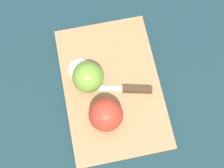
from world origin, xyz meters
TOP-DOWN VIEW (x-y plane):
  - ground_plane at (0.00, 0.00)m, footprint 4.00×4.00m
  - cutting_board at (0.00, 0.00)m, footprint 0.37×0.25m
  - apple_half_left at (-0.08, 0.03)m, footprint 0.08×0.08m
  - apple_half_right at (0.02, 0.06)m, footprint 0.08×0.08m
  - knife at (-0.02, -0.05)m, footprint 0.06×0.17m
  - apple_slice at (0.06, 0.07)m, footprint 0.06×0.06m

SIDE VIEW (x-z plane):
  - ground_plane at x=0.00m, z-range 0.00..0.00m
  - cutting_board at x=0.00m, z-range 0.00..0.02m
  - apple_slice at x=0.06m, z-range 0.02..0.02m
  - knife at x=-0.02m, z-range 0.02..0.03m
  - apple_half_right at x=0.02m, z-range 0.02..0.10m
  - apple_half_left at x=-0.08m, z-range 0.02..0.10m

